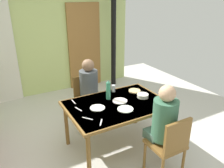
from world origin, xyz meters
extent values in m
plane|color=beige|center=(0.00, 0.00, 0.00)|extent=(6.76, 6.76, 0.00)
cube|color=#C4D781|center=(0.00, 2.60, 1.43)|extent=(4.20, 0.10, 2.86)
cube|color=olive|center=(0.94, 2.52, 1.00)|extent=(0.80, 0.05, 2.00)
cylinder|color=black|center=(1.59, 2.25, 1.43)|extent=(0.12, 0.12, 2.86)
cube|color=brown|center=(0.38, 0.00, 0.71)|extent=(1.41, 0.97, 0.04)
cube|color=#E4B165|center=(0.38, 0.00, 0.73)|extent=(1.36, 0.94, 0.00)
cylinder|color=brown|center=(-0.26, -0.42, 0.34)|extent=(0.06, 0.06, 0.69)
cylinder|color=brown|center=(1.01, -0.42, 0.34)|extent=(0.06, 0.06, 0.69)
cylinder|color=brown|center=(-0.26, 0.42, 0.34)|extent=(0.06, 0.06, 0.69)
cylinder|color=brown|center=(1.01, 0.42, 0.34)|extent=(0.06, 0.06, 0.69)
cube|color=brown|center=(0.62, -0.77, 0.45)|extent=(0.40, 0.40, 0.04)
cube|color=brown|center=(0.62, -0.95, 0.66)|extent=(0.38, 0.04, 0.42)
cylinder|color=brown|center=(0.45, -0.60, 0.21)|extent=(0.04, 0.04, 0.41)
cylinder|color=brown|center=(0.79, -0.60, 0.21)|extent=(0.04, 0.04, 0.41)
cylinder|color=brown|center=(0.79, -0.94, 0.21)|extent=(0.04, 0.04, 0.41)
cube|color=brown|center=(0.26, 0.77, 0.45)|extent=(0.40, 0.40, 0.04)
cube|color=brown|center=(0.26, 0.95, 0.66)|extent=(0.38, 0.04, 0.42)
cylinder|color=brown|center=(0.43, 0.60, 0.21)|extent=(0.04, 0.04, 0.41)
cylinder|color=brown|center=(0.09, 0.60, 0.21)|extent=(0.04, 0.04, 0.41)
cylinder|color=brown|center=(0.43, 0.94, 0.21)|extent=(0.04, 0.04, 0.41)
cylinder|color=brown|center=(0.09, 0.94, 0.21)|extent=(0.04, 0.04, 0.41)
cube|color=#415E50|center=(0.62, -0.61, 0.51)|extent=(0.30, 0.22, 0.12)
cylinder|color=#38664C|center=(0.62, -0.72, 0.77)|extent=(0.30, 0.30, 0.52)
sphere|color=tan|center=(0.62, -0.72, 1.12)|extent=(0.20, 0.20, 0.20)
cube|color=#555554|center=(0.26, 0.61, 0.51)|extent=(0.30, 0.22, 0.12)
cylinder|color=#4C5156|center=(0.26, 0.72, 0.77)|extent=(0.30, 0.30, 0.52)
sphere|color=#846047|center=(0.26, 0.72, 1.12)|extent=(0.20, 0.20, 0.20)
cylinder|color=#388B67|center=(0.34, 0.19, 0.86)|extent=(0.07, 0.07, 0.26)
cone|color=#44836B|center=(0.34, 0.19, 1.01)|extent=(0.05, 0.05, 0.04)
cylinder|color=white|center=(0.82, -0.01, 0.75)|extent=(0.17, 0.17, 0.05)
cylinder|color=white|center=(0.39, -0.20, 0.73)|extent=(0.22, 0.22, 0.01)
cylinder|color=white|center=(0.07, 0.01, 0.73)|extent=(0.20, 0.20, 0.01)
cylinder|color=white|center=(0.45, 0.05, 0.73)|extent=(0.21, 0.21, 0.01)
cylinder|color=silver|center=(0.54, 0.40, 0.78)|extent=(0.06, 0.06, 0.11)
cylinder|color=#DBB77A|center=(0.84, 0.24, 0.74)|extent=(0.19, 0.19, 0.02)
cube|color=silver|center=(-0.15, 0.36, 0.73)|extent=(0.02, 0.15, 0.00)
cube|color=silver|center=(-0.15, -0.17, 0.73)|extent=(0.10, 0.13, 0.00)
cube|color=silver|center=(-0.05, -0.34, 0.73)|extent=(0.10, 0.13, 0.00)
cube|color=silver|center=(-0.16, 0.11, 0.73)|extent=(0.05, 0.15, 0.00)
camera|label=1|loc=(-1.07, -2.45, 2.18)|focal=35.97mm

